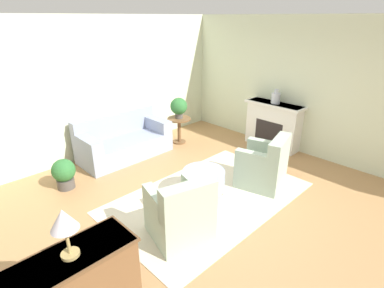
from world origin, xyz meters
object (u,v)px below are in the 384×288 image
Objects in this scene: armchair_left at (181,214)px; potted_plant_floor at (64,173)px; potted_plant_on_side_table at (179,107)px; armchair_right at (264,166)px; side_table at (179,126)px; couch at (124,142)px; vase_mantel_near at (276,98)px; ottoman_table at (204,179)px; table_lamp at (64,222)px.

potted_plant_floor is (-0.57, 2.34, -0.08)m from armchair_left.
potted_plant_on_side_table is (2.22, 2.47, 0.50)m from armchair_left.
armchair_right is 1.53× the size of side_table.
potted_plant_on_side_table reaches higher than armchair_left.
couch is 3.39m from vase_mantel_near.
armchair_right is at bearing -96.01° from potted_plant_on_side_table.
ottoman_table is at bearing -172.89° from vase_mantel_near.
vase_mantel_near is 0.66× the size of table_lamp.
vase_mantel_near reaches higher than potted_plant_floor.
side_table is at bearing 36.14° from table_lamp.
couch is at bearing 144.10° from vase_mantel_near.
armchair_left is 3.73m from vase_mantel_near.
potted_plant_on_side_table is at bearing 57.81° from ottoman_table.
couch is 1.46m from potted_plant_on_side_table.
potted_plant_on_side_table reaches higher than armchair_right.
table_lamp is (-0.94, -2.58, 0.91)m from potted_plant_floor.
side_table is (1.24, 1.96, 0.12)m from ottoman_table.
vase_mantel_near reaches higher than armchair_left.
potted_plant_floor is (-2.78, -0.13, -0.12)m from side_table.
armchair_left reaches higher than potted_plant_floor.
couch is at bearing 111.14° from armchair_right.
armchair_right reaches higher than couch.
vase_mantel_near is (3.55, 0.83, 0.77)m from armchair_left.
potted_plant_floor is (-1.55, 1.83, 0.00)m from ottoman_table.
vase_mantel_near reaches higher than armchair_right.
armchair_right is 1.93× the size of table_lamp.
armchair_right is 3.44m from potted_plant_floor.
side_table is (0.26, 2.47, 0.04)m from armchair_right.
vase_mantel_near reaches higher than ottoman_table.
side_table is at bearing 2.76° from potted_plant_floor.
potted_plant_on_side_table reaches higher than couch.
couch is 2.05× the size of armchair_right.
potted_plant_floor is at bearing 159.89° from vase_mantel_near.
couch is 3.13× the size of side_table.
armchair_left reaches higher than couch.
side_table is at bearing 129.15° from vase_mantel_near.
armchair_left is 3.32m from side_table.
potted_plant_floor is at bearing 137.17° from armchair_right.
table_lamp is at bearing -163.10° from ottoman_table.
side_table is 4.67m from table_lamp.
potted_plant_on_side_table is 4.62m from table_lamp.
couch reaches higher than side_table.
armchair_left is 1.74m from table_lamp.
ottoman_table is at bearing -122.19° from side_table.
potted_plant_on_side_table is (0.00, 0.00, 0.46)m from side_table.
table_lamp is (-5.06, -1.08, 0.06)m from vase_mantel_near.
ottoman_table is 1.15× the size of side_table.
couch reaches higher than ottoman_table.
vase_mantel_near is 2.13m from potted_plant_on_side_table.
vase_mantel_near is 5.17m from table_lamp.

